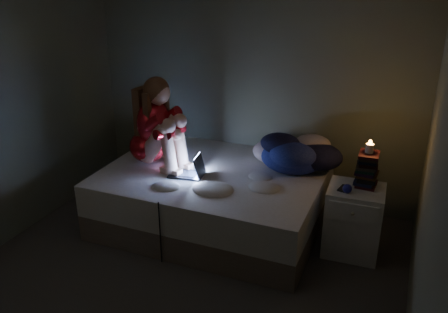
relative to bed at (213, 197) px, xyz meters
The scene contains 13 objects.
floor 1.15m from the bed, 84.42° to the right, with size 3.60×3.80×0.02m, color #393736.
wall_back 1.30m from the bed, 82.44° to the left, with size 3.60×0.02×2.60m, color #5D5F59.
wall_right 2.43m from the bed, 29.84° to the right, with size 0.02×3.80×2.60m, color #5D5F59.
bed is the anchor object (origin of this frame).
pillow 0.90m from the bed, 162.30° to the left, with size 0.42×0.30×0.12m, color silver.
woman 1.01m from the bed, behind, with size 0.57×0.37×0.92m, color #7A0002, non-canonical shape.
laptop 0.49m from the bed, 136.68° to the right, with size 0.32×0.23×0.23m, color black, non-canonical shape.
clothes_pile 0.91m from the bed, 25.98° to the left, with size 0.64×0.51×0.39m, color navy, non-canonical shape.
nightstand 1.38m from the bed, ahead, with size 0.49×0.43×0.65m, color silver.
book_stack 1.53m from the bed, ahead, with size 0.19×0.25×0.33m, color black, non-canonical shape.
candle 1.61m from the bed, ahead, with size 0.07×0.07×0.08m, color beige.
phone 1.32m from the bed, ahead, with size 0.07×0.14×0.01m, color black.
blue_orb 1.37m from the bed, ahead, with size 0.08×0.08×0.08m, color navy.
Camera 1 is at (1.60, -2.78, 2.51)m, focal length 37.94 mm.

